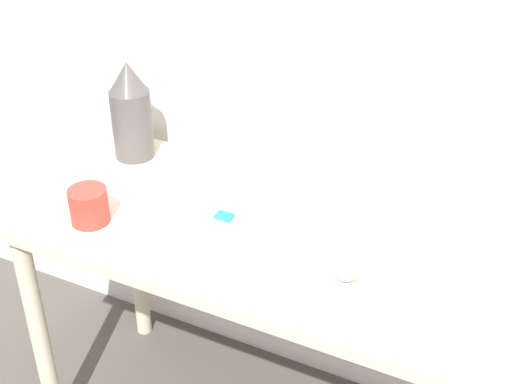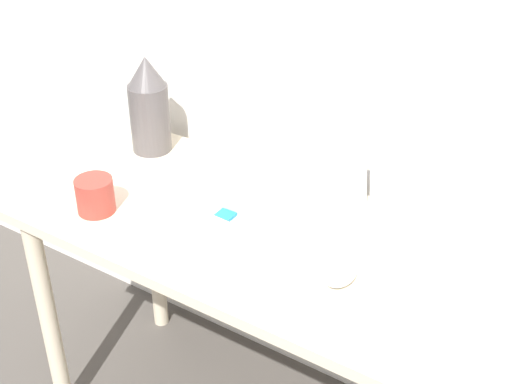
{
  "view_description": "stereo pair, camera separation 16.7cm",
  "coord_description": "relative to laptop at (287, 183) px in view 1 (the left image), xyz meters",
  "views": [
    {
      "loc": [
        0.57,
        -0.98,
        1.73
      ],
      "look_at": [
        -0.06,
        0.29,
        0.85
      ],
      "focal_mm": 50.0,
      "sensor_mm": 36.0,
      "label": 1
    },
    {
      "loc": [
        0.71,
        -0.9,
        1.73
      ],
      "look_at": [
        -0.06,
        0.29,
        0.85
      ],
      "focal_mm": 50.0,
      "sensor_mm": 36.0,
      "label": 2
    }
  ],
  "objects": [
    {
      "name": "keyboard",
      "position": [
        -0.03,
        -0.26,
        -0.04
      ],
      "size": [
        0.42,
        0.18,
        0.02
      ],
      "color": "white",
      "rests_on": "desk"
    },
    {
      "name": "desk",
      "position": [
        0.04,
        -0.15,
        -0.15
      ],
      "size": [
        1.32,
        0.57,
        0.75
      ],
      "color": "beige",
      "rests_on": "ground_plane"
    },
    {
      "name": "mouse",
      "position": [
        0.25,
        -0.22,
        -0.03
      ],
      "size": [
        0.06,
        0.1,
        0.03
      ],
      "color": "silver",
      "rests_on": "desk"
    },
    {
      "name": "mp3_player",
      "position": [
        -0.1,
        -0.16,
        -0.04
      ],
      "size": [
        0.04,
        0.06,
        0.01
      ],
      "color": "#1E7FB7",
      "rests_on": "desk"
    },
    {
      "name": "vase",
      "position": [
        -0.48,
        0.02,
        0.09
      ],
      "size": [
        0.11,
        0.11,
        0.28
      ],
      "color": "#514C4C",
      "rests_on": "desk"
    },
    {
      "name": "laptop",
      "position": [
        0.0,
        0.0,
        0.0
      ],
      "size": [
        0.35,
        0.21,
        0.22
      ],
      "color": "silver",
      "rests_on": "desk"
    },
    {
      "name": "mug",
      "position": [
        -0.39,
        -0.3,
        -0.0
      ],
      "size": [
        0.1,
        0.1,
        0.09
      ],
      "color": "#9E382D",
      "rests_on": "desk"
    }
  ]
}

